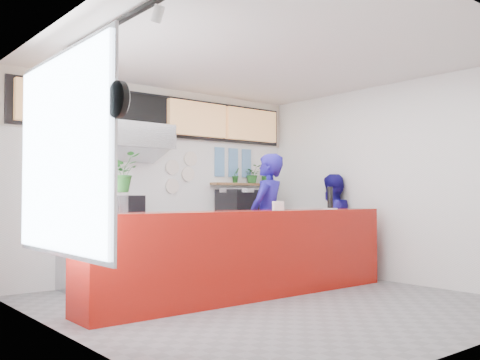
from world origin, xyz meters
TOP-DOWN VIEW (x-y plane):
  - floor at (0.00, 0.00)m, footprint 5.00×5.00m
  - ceiling at (0.00, 0.00)m, footprint 5.00×5.00m
  - wall_back at (0.00, 2.50)m, footprint 5.00×0.00m
  - wall_left at (-2.50, 0.00)m, footprint 0.00×5.00m
  - wall_right at (2.50, 0.00)m, footprint 0.00×5.00m
  - service_counter at (0.00, 0.40)m, footprint 4.50×0.60m
  - cream_band at (0.00, 2.49)m, footprint 5.00×0.02m
  - prep_bench at (-0.80, 2.20)m, footprint 1.80×0.60m
  - panini_oven at (-0.83, 2.20)m, footprint 0.51×0.51m
  - extraction_hood at (-0.80, 2.15)m, footprint 1.20×0.70m
  - hood_lip at (-0.80, 2.15)m, footprint 1.20×0.69m
  - right_bench at (1.50, 2.20)m, footprint 1.80×0.60m
  - espresso_machine at (1.39, 2.20)m, footprint 0.81×0.60m
  - espresso_tray at (1.39, 2.20)m, footprint 0.89×0.78m
  - herb_shelf at (1.60, 2.40)m, footprint 1.40×0.18m
  - menu_board_far_left at (-1.75, 2.38)m, footprint 1.10×0.10m
  - menu_board_mid_left at (-0.59, 2.38)m, footprint 1.10×0.10m
  - menu_board_mid_right at (0.57, 2.38)m, footprint 1.10×0.10m
  - menu_board_far_right at (1.73, 2.38)m, footprint 1.10×0.10m
  - soffit at (0.00, 2.46)m, footprint 4.80×0.04m
  - window_pane at (-2.47, 0.30)m, footprint 0.04×2.20m
  - window_frame at (-2.45, 0.30)m, footprint 0.03×2.30m
  - wall_clock_rim at (-2.46, -0.90)m, footprint 0.05×0.30m
  - wall_clock_face at (-2.43, -0.90)m, footprint 0.02×0.26m
  - track_rail at (-2.10, 0.00)m, footprint 0.05×2.40m
  - dec_plate_a at (0.15, 2.47)m, footprint 0.24×0.03m
  - dec_plate_b at (0.45, 2.47)m, footprint 0.24×0.03m
  - dec_plate_c at (0.15, 2.47)m, footprint 0.24×0.03m
  - dec_plate_d at (0.50, 2.47)m, footprint 0.24×0.03m
  - photo_frame_a at (1.10, 2.48)m, footprint 0.20×0.02m
  - photo_frame_b at (1.40, 2.48)m, footprint 0.20×0.02m
  - photo_frame_c at (1.70, 2.48)m, footprint 0.20×0.02m
  - photo_frame_d at (1.10, 2.48)m, footprint 0.20×0.02m
  - photo_frame_e at (1.40, 2.48)m, footprint 0.20×0.02m
  - photo_frame_f at (1.70, 2.48)m, footprint 0.20×0.02m
  - staff_center at (0.76, 0.88)m, footprint 0.82×0.69m
  - staff_right at (2.31, 1.04)m, footprint 0.82×0.65m
  - herb_b at (1.39, 2.40)m, footprint 0.17×0.14m
  - herb_c at (1.77, 2.40)m, footprint 0.36×0.34m
  - herb_d at (2.11, 2.40)m, footprint 0.21×0.19m
  - glass_vase at (-1.82, 0.34)m, footprint 0.21×0.21m
  - basil_vase at (-1.82, 0.34)m, footprint 0.48×0.45m
  - napkin_holder at (0.47, 0.36)m, footprint 0.16×0.13m
  - white_plate at (1.46, 0.32)m, footprint 0.23×0.23m
  - pepper_mill at (1.46, 0.32)m, footprint 0.08×0.08m

SIDE VIEW (x-z plane):
  - floor at x=0.00m, z-range 0.00..0.00m
  - prep_bench at x=-0.80m, z-range 0.00..0.90m
  - right_bench at x=1.50m, z-range 0.00..0.90m
  - service_counter at x=0.00m, z-range 0.00..1.10m
  - staff_right at x=2.31m, z-range 0.00..1.65m
  - staff_center at x=0.76m, z-range 0.00..1.90m
  - panini_oven at x=-0.83m, z-range 0.90..1.30m
  - white_plate at x=1.46m, z-range 1.10..1.12m
  - espresso_machine at x=1.39m, z-range 0.90..1.40m
  - napkin_holder at x=0.47m, z-range 1.10..1.22m
  - glass_vase at x=-1.82m, z-range 1.10..1.30m
  - pepper_mill at x=1.46m, z-range 1.11..1.42m
  - espresso_tray at x=1.39m, z-range 1.35..1.42m
  - dec_plate_c at x=0.15m, z-range 1.33..1.57m
  - wall_back at x=0.00m, z-range -1.00..4.00m
  - wall_left at x=-2.50m, z-range -1.00..4.00m
  - wall_right at x=2.50m, z-range -1.00..4.00m
  - herb_shelf at x=1.60m, z-range 1.48..1.52m
  - basil_vase at x=-1.82m, z-range 1.32..1.74m
  - dec_plate_b at x=0.45m, z-range 1.53..1.77m
  - herb_b at x=1.39m, z-range 1.52..1.78m
  - herb_c at x=1.77m, z-range 1.52..1.85m
  - herb_d at x=2.11m, z-range 1.52..1.85m
  - window_pane at x=-2.47m, z-range 0.75..2.65m
  - window_frame at x=-2.45m, z-range 0.70..2.70m
  - dec_plate_a at x=0.15m, z-range 1.63..1.87m
  - photo_frame_d at x=1.10m, z-range 1.62..1.88m
  - photo_frame_e at x=1.40m, z-range 1.62..1.88m
  - photo_frame_f at x=1.70m, z-range 1.62..1.88m
  - dec_plate_d at x=0.50m, z-range 1.78..2.02m
  - hood_lip at x=-0.80m, z-range 1.79..2.11m
  - photo_frame_a at x=1.10m, z-range 1.88..2.12m
  - photo_frame_b at x=1.40m, z-range 1.88..2.12m
  - photo_frame_c at x=1.70m, z-range 1.88..2.12m
  - wall_clock_rim at x=-2.46m, z-range 1.90..2.20m
  - wall_clock_face at x=-2.43m, z-range 1.92..2.18m
  - extraction_hood at x=-0.80m, z-range 1.98..2.32m
  - menu_board_far_left at x=-1.75m, z-range 2.27..2.82m
  - menu_board_mid_left at x=-0.59m, z-range 2.27..2.82m
  - menu_board_mid_right at x=0.57m, z-range 2.27..2.82m
  - menu_board_far_right at x=1.73m, z-range 2.27..2.82m
  - soffit at x=0.00m, z-range 2.22..2.88m
  - cream_band at x=0.00m, z-range 2.20..3.00m
  - track_rail at x=-2.10m, z-range 2.92..2.96m
  - ceiling at x=0.00m, z-range 3.00..3.00m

